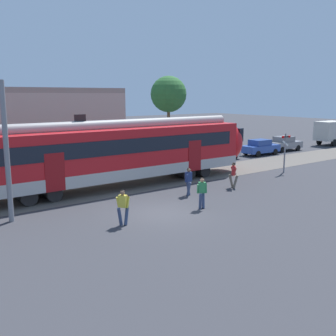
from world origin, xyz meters
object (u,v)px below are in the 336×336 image
(pedestrian_green, at_px, (202,191))
(parked_car_silver, at_px, (219,151))
(pedestrian_navy, at_px, (188,179))
(box_truck, at_px, (333,132))
(pedestrian_red, at_px, (234,173))
(pedestrian_yellow, at_px, (123,204))
(parked_car_grey, at_px, (284,144))
(parked_car_blue, at_px, (261,147))
(crossing_signal, at_px, (285,146))

(pedestrian_green, height_order, parked_car_silver, pedestrian_green)
(pedestrian_navy, bearing_deg, box_truck, 15.84)
(pedestrian_red, distance_m, parked_car_silver, 11.14)
(pedestrian_red, bearing_deg, pedestrian_yellow, -167.06)
(pedestrian_green, height_order, parked_car_grey, pedestrian_green)
(parked_car_blue, bearing_deg, pedestrian_red, -146.22)
(parked_car_grey, xyz_separation_m, box_truck, (8.87, -0.21, 0.79))
(parked_car_silver, bearing_deg, crossing_signal, -91.33)
(pedestrian_yellow, height_order, pedestrian_navy, same)
(pedestrian_red, relative_size, crossing_signal, 0.56)
(parked_car_silver, distance_m, crossing_signal, 7.47)
(parked_car_blue, distance_m, parked_car_grey, 4.37)
(pedestrian_yellow, relative_size, crossing_signal, 0.56)
(parked_car_silver, xyz_separation_m, parked_car_blue, (5.35, -0.37, 0.00))
(pedestrian_navy, relative_size, parked_car_blue, 0.41)
(parked_car_blue, bearing_deg, pedestrian_navy, -153.22)
(pedestrian_red, bearing_deg, crossing_signal, 10.53)
(pedestrian_yellow, bearing_deg, pedestrian_red, 12.94)
(pedestrian_yellow, relative_size, pedestrian_green, 1.00)
(pedestrian_yellow, height_order, parked_car_silver, pedestrian_yellow)
(pedestrian_red, relative_size, parked_car_grey, 0.41)
(pedestrian_navy, xyz_separation_m, parked_car_silver, (10.53, 8.38, -0.21))
(pedestrian_green, height_order, box_truck, box_truck)
(pedestrian_yellow, distance_m, parked_car_blue, 24.07)
(pedestrian_green, bearing_deg, pedestrian_red, 26.00)
(parked_car_silver, bearing_deg, pedestrian_red, -129.09)
(pedestrian_yellow, relative_size, parked_car_silver, 0.41)
(parked_car_silver, relative_size, parked_car_grey, 1.00)
(pedestrian_green, distance_m, pedestrian_navy, 2.83)
(pedestrian_red, bearing_deg, parked_car_blue, 33.78)
(pedestrian_navy, bearing_deg, pedestrian_green, -115.14)
(box_truck, bearing_deg, parked_car_grey, 178.67)
(pedestrian_yellow, height_order, parked_car_grey, pedestrian_yellow)
(pedestrian_navy, distance_m, crossing_signal, 10.46)
(pedestrian_yellow, bearing_deg, pedestrian_green, -1.94)
(pedestrian_green, relative_size, crossing_signal, 0.56)
(parked_car_silver, relative_size, crossing_signal, 1.36)
(pedestrian_red, xyz_separation_m, parked_car_silver, (7.02, 8.64, -0.18))
(pedestrian_red, relative_size, box_truck, 0.32)
(pedestrian_red, distance_m, box_truck, 26.98)
(parked_car_blue, bearing_deg, pedestrian_yellow, -154.34)
(pedestrian_green, relative_size, parked_car_grey, 0.41)
(crossing_signal, bearing_deg, pedestrian_navy, -174.42)
(pedestrian_yellow, distance_m, crossing_signal, 16.56)
(pedestrian_green, xyz_separation_m, crossing_signal, (11.56, 3.57, 1.05))
(pedestrian_green, height_order, pedestrian_red, same)
(pedestrian_yellow, height_order, crossing_signal, crossing_signal)
(pedestrian_green, bearing_deg, parked_car_grey, 27.21)
(pedestrian_red, bearing_deg, parked_car_silver, 50.91)
(pedestrian_red, distance_m, parked_car_blue, 14.89)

